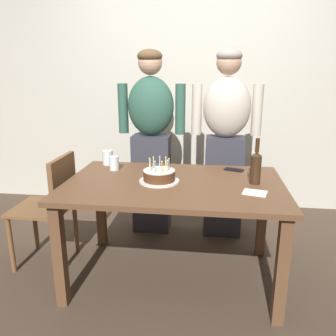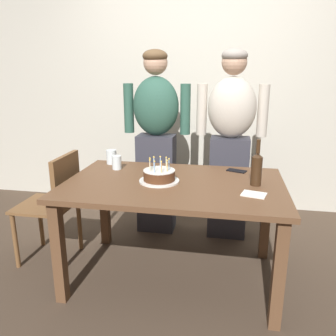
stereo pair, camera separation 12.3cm
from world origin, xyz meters
name	(u,v)px [view 1 (the left image)]	position (x,y,z in m)	size (l,w,h in m)	color
ground_plane	(173,275)	(0.00, 0.00, 0.00)	(10.00, 10.00, 0.00)	#47382B
back_wall	(190,89)	(0.00, 1.55, 1.30)	(5.20, 0.10, 2.60)	beige
dining_table	(174,195)	(0.00, 0.00, 0.64)	(1.50, 0.96, 0.74)	brown
birthday_cake	(159,176)	(-0.10, -0.01, 0.78)	(0.28, 0.28, 0.17)	white
water_glass_near	(108,158)	(-0.59, 0.39, 0.80)	(0.08, 0.08, 0.12)	silver
water_glass_far	(114,163)	(-0.49, 0.24, 0.79)	(0.07, 0.07, 0.11)	silver
wine_bottle	(256,167)	(0.55, 0.04, 0.86)	(0.07, 0.07, 0.31)	#382314
cell_phone	(234,170)	(0.43, 0.35, 0.74)	(0.14, 0.07, 0.01)	black
napkin_stack	(255,193)	(0.53, -0.16, 0.74)	(0.14, 0.11, 0.01)	white
person_man_bearded	(151,140)	(-0.29, 0.77, 0.87)	(0.61, 0.27, 1.66)	#33333D
person_woman_cardigan	(225,142)	(0.37, 0.77, 0.87)	(0.61, 0.27, 1.66)	#33333D
dining_chair	(53,202)	(-0.94, 0.08, 0.52)	(0.42, 0.42, 0.87)	brown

